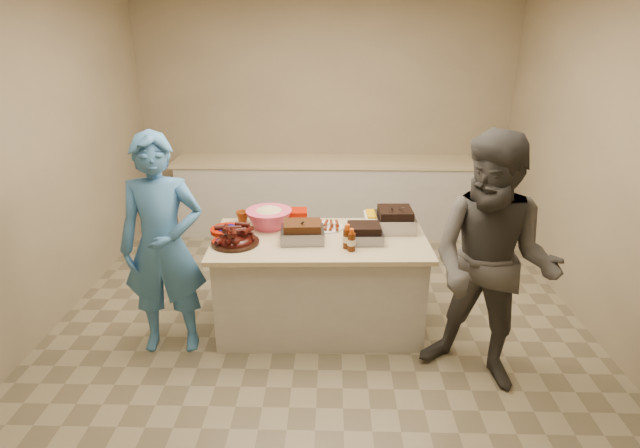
{
  "coord_description": "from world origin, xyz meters",
  "views": [
    {
      "loc": [
        0.09,
        -3.65,
        2.35
      ],
      "look_at": [
        0.0,
        0.06,
        0.91
      ],
      "focal_mm": 28.0,
      "sensor_mm": 36.0,
      "label": 1
    }
  ],
  "objects_px": {
    "roasting_pan": "(394,229)",
    "island": "(320,325)",
    "bbq_bottle_a": "(347,248)",
    "coleslaw_bowl": "(269,227)",
    "guest_blue": "(175,344)",
    "guest_gray": "(476,376)",
    "mustard_bottle": "(300,234)",
    "rib_platter": "(236,243)",
    "bbq_bottle_b": "(351,251)",
    "plastic_cup": "(243,223)"
  },
  "relations": [
    {
      "from": "bbq_bottle_b",
      "to": "bbq_bottle_a",
      "type": "bearing_deg",
      "value": 122.1
    },
    {
      "from": "coleslaw_bowl",
      "to": "guest_blue",
      "type": "relative_size",
      "value": 0.22
    },
    {
      "from": "island",
      "to": "plastic_cup",
      "type": "height_order",
      "value": "plastic_cup"
    },
    {
      "from": "mustard_bottle",
      "to": "coleslaw_bowl",
      "type": "bearing_deg",
      "value": 153.41
    },
    {
      "from": "island",
      "to": "guest_blue",
      "type": "xyz_separation_m",
      "value": [
        -1.16,
        -0.31,
        0.0
      ]
    },
    {
      "from": "mustard_bottle",
      "to": "guest_gray",
      "type": "relative_size",
      "value": 0.07
    },
    {
      "from": "guest_gray",
      "to": "roasting_pan",
      "type": "bearing_deg",
      "value": 154.24
    },
    {
      "from": "island",
      "to": "bbq_bottle_a",
      "type": "bearing_deg",
      "value": -43.78
    },
    {
      "from": "rib_platter",
      "to": "guest_blue",
      "type": "height_order",
      "value": "rib_platter"
    },
    {
      "from": "coleslaw_bowl",
      "to": "bbq_bottle_a",
      "type": "bearing_deg",
      "value": -32.49
    },
    {
      "from": "guest_gray",
      "to": "guest_blue",
      "type": "bearing_deg",
      "value": -156.77
    },
    {
      "from": "roasting_pan",
      "to": "coleslaw_bowl",
      "type": "height_order",
      "value": "coleslaw_bowl"
    },
    {
      "from": "bbq_bottle_a",
      "to": "plastic_cup",
      "type": "height_order",
      "value": "bbq_bottle_a"
    },
    {
      "from": "coleslaw_bowl",
      "to": "island",
      "type": "bearing_deg",
      "value": -26.93
    },
    {
      "from": "bbq_bottle_a",
      "to": "guest_blue",
      "type": "relative_size",
      "value": 0.11
    },
    {
      "from": "mustard_bottle",
      "to": "plastic_cup",
      "type": "relative_size",
      "value": 1.2
    },
    {
      "from": "guest_gray",
      "to": "plastic_cup",
      "type": "bearing_deg",
      "value": -176.4
    },
    {
      "from": "bbq_bottle_b",
      "to": "guest_gray",
      "type": "bearing_deg",
      "value": -24.51
    },
    {
      "from": "bbq_bottle_a",
      "to": "plastic_cup",
      "type": "bearing_deg",
      "value": 149.7
    },
    {
      "from": "roasting_pan",
      "to": "mustard_bottle",
      "type": "relative_size",
      "value": 2.36
    },
    {
      "from": "bbq_bottle_b",
      "to": "guest_blue",
      "type": "distance_m",
      "value": 1.61
    },
    {
      "from": "island",
      "to": "coleslaw_bowl",
      "type": "height_order",
      "value": "coleslaw_bowl"
    },
    {
      "from": "plastic_cup",
      "to": "guest_blue",
      "type": "height_order",
      "value": "plastic_cup"
    },
    {
      "from": "guest_blue",
      "to": "guest_gray",
      "type": "bearing_deg",
      "value": -14.09
    },
    {
      "from": "rib_platter",
      "to": "guest_gray",
      "type": "relative_size",
      "value": 0.21
    },
    {
      "from": "roasting_pan",
      "to": "guest_blue",
      "type": "xyz_separation_m",
      "value": [
        -1.77,
        -0.5,
        -0.81
      ]
    },
    {
      "from": "rib_platter",
      "to": "bbq_bottle_a",
      "type": "height_order",
      "value": "bbq_bottle_a"
    },
    {
      "from": "coleslaw_bowl",
      "to": "rib_platter",
      "type": "bearing_deg",
      "value": -123.0
    },
    {
      "from": "bbq_bottle_a",
      "to": "roasting_pan",
      "type": "bearing_deg",
      "value": 43.75
    },
    {
      "from": "island",
      "to": "mustard_bottle",
      "type": "xyz_separation_m",
      "value": [
        -0.16,
        0.08,
        0.81
      ]
    },
    {
      "from": "bbq_bottle_b",
      "to": "plastic_cup",
      "type": "bearing_deg",
      "value": 148.27
    },
    {
      "from": "roasting_pan",
      "to": "island",
      "type": "bearing_deg",
      "value": -164.33
    },
    {
      "from": "bbq_bottle_a",
      "to": "guest_blue",
      "type": "distance_m",
      "value": 1.59
    },
    {
      "from": "roasting_pan",
      "to": "coleslaw_bowl",
      "type": "distance_m",
      "value": 1.04
    },
    {
      "from": "bbq_bottle_a",
      "to": "coleslaw_bowl",
      "type": "bearing_deg",
      "value": 147.51
    },
    {
      "from": "roasting_pan",
      "to": "guest_blue",
      "type": "relative_size",
      "value": 0.18
    },
    {
      "from": "island",
      "to": "rib_platter",
      "type": "relative_size",
      "value": 4.56
    },
    {
      "from": "coleslaw_bowl",
      "to": "mustard_bottle",
      "type": "xyz_separation_m",
      "value": [
        0.27,
        -0.13,
        0.0
      ]
    },
    {
      "from": "rib_platter",
      "to": "bbq_bottle_b",
      "type": "height_order",
      "value": "bbq_bottle_b"
    },
    {
      "from": "coleslaw_bowl",
      "to": "bbq_bottle_b",
      "type": "distance_m",
      "value": 0.81
    },
    {
      "from": "island",
      "to": "rib_platter",
      "type": "bearing_deg",
      "value": -170.89
    },
    {
      "from": "plastic_cup",
      "to": "guest_gray",
      "type": "distance_m",
      "value": 2.23
    },
    {
      "from": "bbq_bottle_b",
      "to": "guest_blue",
      "type": "height_order",
      "value": "bbq_bottle_b"
    },
    {
      "from": "rib_platter",
      "to": "mustard_bottle",
      "type": "distance_m",
      "value": 0.53
    },
    {
      "from": "bbq_bottle_a",
      "to": "island",
      "type": "bearing_deg",
      "value": 138.08
    },
    {
      "from": "mustard_bottle",
      "to": "guest_blue",
      "type": "height_order",
      "value": "mustard_bottle"
    },
    {
      "from": "island",
      "to": "roasting_pan",
      "type": "relative_size",
      "value": 5.42
    },
    {
      "from": "mustard_bottle",
      "to": "guest_gray",
      "type": "distance_m",
      "value": 1.71
    },
    {
      "from": "roasting_pan",
      "to": "bbq_bottle_b",
      "type": "distance_m",
      "value": 0.57
    },
    {
      "from": "plastic_cup",
      "to": "guest_blue",
      "type": "relative_size",
      "value": 0.06
    }
  ]
}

